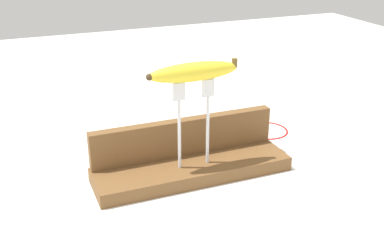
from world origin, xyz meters
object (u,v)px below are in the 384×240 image
object	(u,v)px
banana_raised_center	(194,72)
wire_coil	(266,130)
banana_chunk_near	(218,135)
fork_stand_center	(194,116)

from	to	relation	value
banana_raised_center	wire_coil	bearing A→B (deg)	30.29
banana_raised_center	banana_chunk_near	world-z (taller)	banana_raised_center
fork_stand_center	wire_coil	size ratio (longest dim) A/B	1.63
wire_coil	banana_raised_center	bearing A→B (deg)	-149.71
banana_chunk_near	fork_stand_center	bearing A→B (deg)	-131.56
fork_stand_center	banana_chunk_near	size ratio (longest dim) A/B	3.29
fork_stand_center	banana_raised_center	size ratio (longest dim) A/B	0.96
banana_chunk_near	wire_coil	xyz separation A→B (m)	(0.15, 0.02, -0.02)
fork_stand_center	banana_raised_center	distance (m)	0.09
fork_stand_center	banana_raised_center	bearing A→B (deg)	-179.84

